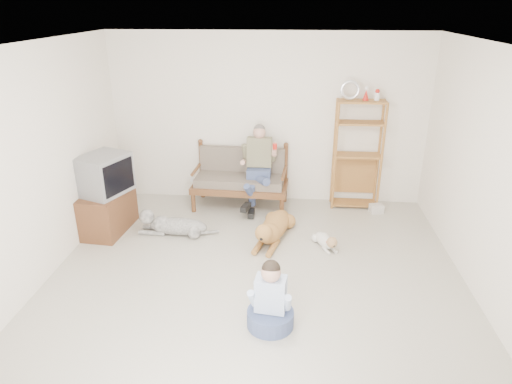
# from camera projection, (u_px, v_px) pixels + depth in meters

# --- Properties ---
(floor) EXTENTS (5.50, 5.50, 0.00)m
(floor) POSITION_uv_depth(u_px,v_px,m) (254.00, 293.00, 5.24)
(floor) COLOR beige
(floor) RESTS_ON ground
(ceiling) EXTENTS (5.50, 5.50, 0.00)m
(ceiling) POSITION_uv_depth(u_px,v_px,m) (253.00, 47.00, 4.19)
(ceiling) COLOR white
(ceiling) RESTS_ON ground
(wall_back) EXTENTS (5.00, 0.00, 5.00)m
(wall_back) POSITION_uv_depth(u_px,v_px,m) (268.00, 120.00, 7.24)
(wall_back) COLOR white
(wall_back) RESTS_ON ground
(wall_left) EXTENTS (0.00, 5.50, 5.50)m
(wall_left) POSITION_uv_depth(u_px,v_px,m) (22.00, 177.00, 4.90)
(wall_left) COLOR white
(wall_left) RESTS_ON ground
(wall_right) EXTENTS (0.00, 5.50, 5.50)m
(wall_right) POSITION_uv_depth(u_px,v_px,m) (503.00, 191.00, 4.53)
(wall_right) COLOR white
(wall_right) RESTS_ON ground
(loveseat) EXTENTS (1.54, 0.78, 0.95)m
(loveseat) POSITION_uv_depth(u_px,v_px,m) (240.00, 177.00, 7.32)
(loveseat) COLOR brown
(loveseat) RESTS_ON ground
(man) EXTENTS (0.51, 0.73, 1.19)m
(man) POSITION_uv_depth(u_px,v_px,m) (257.00, 173.00, 7.08)
(man) COLOR #475582
(man) RESTS_ON loveseat
(etagere) EXTENTS (0.77, 0.34, 2.02)m
(etagere) POSITION_uv_depth(u_px,v_px,m) (357.00, 154.00, 7.13)
(etagere) COLOR #A86C35
(etagere) RESTS_ON ground
(book_stack) EXTENTS (0.23, 0.19, 0.13)m
(book_stack) POSITION_uv_depth(u_px,v_px,m) (376.00, 208.00, 7.21)
(book_stack) COLOR white
(book_stack) RESTS_ON ground
(tv_stand) EXTENTS (0.58, 0.94, 0.60)m
(tv_stand) POSITION_uv_depth(u_px,v_px,m) (108.00, 211.00, 6.56)
(tv_stand) COLOR brown
(tv_stand) RESTS_ON ground
(crt_tv) EXTENTS (0.73, 0.81, 0.55)m
(crt_tv) POSITION_uv_depth(u_px,v_px,m) (104.00, 174.00, 6.32)
(crt_tv) COLOR slate
(crt_tv) RESTS_ON tv_stand
(wall_outlet) EXTENTS (0.12, 0.02, 0.08)m
(wall_outlet) POSITION_uv_depth(u_px,v_px,m) (194.00, 180.00, 7.73)
(wall_outlet) COLOR white
(wall_outlet) RESTS_ON ground
(golden_retriever) EXTENTS (0.56, 1.35, 0.41)m
(golden_retriever) POSITION_uv_depth(u_px,v_px,m) (273.00, 228.00, 6.36)
(golden_retriever) COLOR #A97B3A
(golden_retriever) RESTS_ON ground
(shaggy_dog) EXTENTS (1.21, 0.31, 0.36)m
(shaggy_dog) POSITION_uv_depth(u_px,v_px,m) (171.00, 225.00, 6.51)
(shaggy_dog) COLOR silver
(shaggy_dog) RESTS_ON ground
(terrier) EXTENTS (0.33, 0.57, 0.23)m
(terrier) POSITION_uv_depth(u_px,v_px,m) (326.00, 241.00, 6.16)
(terrier) COLOR white
(terrier) RESTS_ON ground
(child) EXTENTS (0.48, 0.48, 0.76)m
(child) POSITION_uv_depth(u_px,v_px,m) (271.00, 303.00, 4.61)
(child) COLOR #475582
(child) RESTS_ON ground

